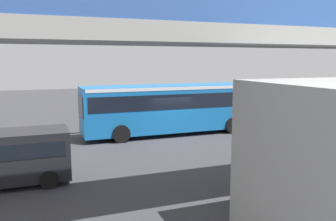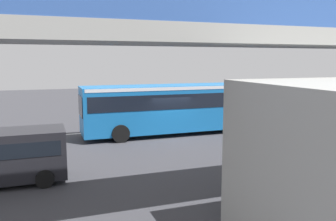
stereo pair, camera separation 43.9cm
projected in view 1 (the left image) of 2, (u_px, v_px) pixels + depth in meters
ground at (169, 137)px, 21.35m from camera, size 80.00×80.00×0.00m
city_bus at (173, 105)px, 22.02m from camera, size 11.54×2.85×3.15m
parked_van at (3, 155)px, 12.90m from camera, size 4.80×2.17×2.05m
bicycle_red at (308, 133)px, 20.75m from camera, size 1.77×0.44×0.96m
traffic_sign at (99, 101)px, 23.97m from camera, size 0.08×0.60×2.80m
lane_dash_leftmost at (229, 123)px, 26.08m from camera, size 2.00×0.20×0.01m
lane_dash_left at (181, 126)px, 24.68m from camera, size 2.00×0.20×0.01m
lane_dash_centre at (127, 130)px, 23.28m from camera, size 2.00×0.20×0.01m
lane_dash_right at (65, 135)px, 21.88m from camera, size 2.00×0.20×0.01m
pedestrian_overpass at (283, 51)px, 11.07m from camera, size 27.48×2.60×6.75m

